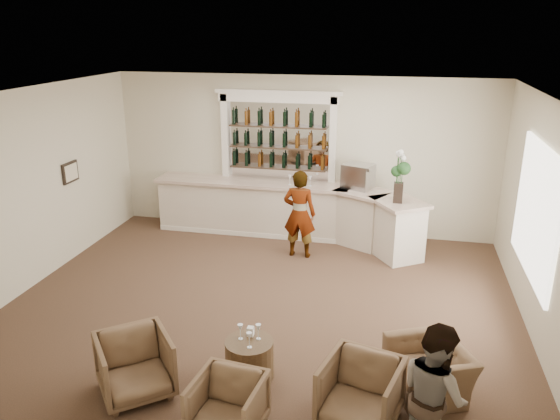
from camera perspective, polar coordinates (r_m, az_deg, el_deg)
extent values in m
plane|color=brown|center=(8.88, -1.90, -9.81)|extent=(8.00, 8.00, 0.00)
cube|color=beige|center=(11.52, 2.34, 5.72)|extent=(8.00, 0.04, 3.30)
cube|color=beige|center=(9.96, -24.91, 1.88)|extent=(0.04, 7.00, 3.30)
cube|color=beige|center=(8.23, 26.06, -1.60)|extent=(0.04, 7.00, 3.30)
cube|color=white|center=(7.85, -2.16, 11.84)|extent=(8.00, 7.00, 0.04)
cube|color=white|center=(8.67, 25.21, -0.15)|extent=(0.05, 2.40, 1.90)
cube|color=black|center=(10.88, -21.08, 3.70)|extent=(0.04, 0.46, 0.38)
cube|color=beige|center=(10.87, -20.97, 3.69)|extent=(0.01, 0.38, 0.30)
cube|color=silver|center=(11.70, -2.86, 0.28)|extent=(4.00, 0.70, 1.08)
cube|color=beige|center=(11.51, -2.94, 2.94)|extent=(4.10, 0.82, 0.06)
cube|color=silver|center=(11.12, 8.59, -0.92)|extent=(1.12, 1.04, 1.08)
cube|color=beige|center=(10.92, 8.72, 1.86)|extent=(1.27, 1.19, 0.06)
cube|color=silver|center=(10.61, 12.14, -2.11)|extent=(1.08, 1.14, 1.08)
cube|color=beige|center=(10.41, 12.35, 0.78)|extent=(1.24, 1.29, 0.06)
cube|color=white|center=(11.57, -3.25, -2.53)|extent=(4.00, 0.06, 0.10)
cube|color=white|center=(11.53, -0.12, 7.28)|extent=(2.15, 0.02, 1.65)
cube|color=white|center=(11.88, -5.63, 5.06)|extent=(0.14, 0.16, 2.90)
cube|color=white|center=(11.39, 5.48, 4.47)|extent=(0.14, 0.16, 2.90)
cube|color=white|center=(11.33, -0.20, 11.64)|extent=(2.52, 0.16, 0.18)
cube|color=white|center=(11.31, -0.20, 12.24)|extent=(2.64, 0.20, 0.08)
cube|color=#36271B|center=(11.55, -0.24, 4.40)|extent=(2.05, 0.20, 0.03)
cube|color=#36271B|center=(11.45, -0.25, 6.53)|extent=(2.05, 0.20, 0.03)
cube|color=#36271B|center=(11.37, -0.25, 8.70)|extent=(2.05, 0.20, 0.03)
cylinder|color=#503C22|center=(7.15, -3.21, -15.26)|extent=(0.61, 0.61, 0.50)
imported|color=gray|center=(10.34, 2.05, -0.41)|extent=(0.64, 0.43, 1.70)
imported|color=gray|center=(5.88, 15.81, -18.10)|extent=(0.89, 0.96, 1.57)
imported|color=brown|center=(7.00, -14.91, -15.44)|extent=(1.17, 1.17, 0.77)
imported|color=brown|center=(6.28, -5.51, -19.79)|extent=(0.81, 0.83, 0.68)
imported|color=brown|center=(6.43, 8.39, -18.38)|extent=(1.00, 1.02, 0.76)
imported|color=brown|center=(7.07, 15.28, -15.82)|extent=(1.16, 1.22, 0.62)
cube|color=#ACACB1|center=(11.02, 8.16, 3.52)|extent=(0.69, 0.64, 0.49)
cube|color=black|center=(10.26, 12.24, 1.79)|extent=(0.17, 0.17, 0.37)
cube|color=white|center=(7.10, -3.10, -12.55)|extent=(0.08, 0.08, 0.12)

